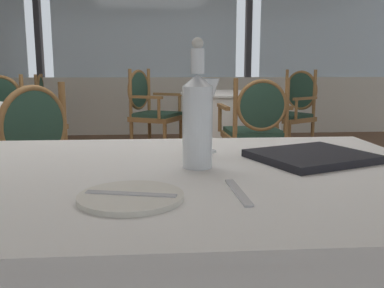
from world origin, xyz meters
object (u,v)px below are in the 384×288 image
object	(u,v)px
menu_book	(312,156)
side_plate	(131,197)
dining_chair_0_2	(293,106)
dining_chair_1_2	(30,105)
water_bottle	(197,117)
dining_chair_0_0	(149,106)
dining_chair_0_1	(257,125)
dining_chair_3_1	(20,157)
wine_glass	(206,101)

from	to	relation	value
menu_book	side_plate	bearing A→B (deg)	-168.06
dining_chair_0_2	dining_chair_1_2	distance (m)	3.17
water_bottle	dining_chair_0_0	distance (m)	3.63
menu_book	dining_chair_0_1	distance (m)	2.22
dining_chair_0_2	dining_chair_3_1	size ratio (longest dim) A/B	1.06
water_bottle	menu_book	world-z (taller)	water_bottle
dining_chair_0_2	dining_chair_1_2	size ratio (longest dim) A/B	1.06
side_plate	dining_chair_1_2	xyz separation A→B (m)	(-1.54, 4.56, -0.21)
dining_chair_0_1	dining_chair_3_1	distance (m)	1.83
side_plate	dining_chair_0_2	distance (m)	4.25
wine_glass	dining_chair_0_2	xyz separation A→B (m)	(1.38, 3.50, -0.34)
menu_book	dining_chair_0_1	bearing A→B (deg)	58.74
side_plate	menu_book	bearing A→B (deg)	34.07
dining_chair_0_0	dining_chair_0_1	bearing A→B (deg)	-29.87
menu_book	dining_chair_0_1	xyz separation A→B (m)	(0.35, 2.18, -0.22)
wine_glass	dining_chair_0_2	distance (m)	3.78
water_bottle	dining_chair_0_2	size ratio (longest dim) A/B	0.33
menu_book	dining_chair_0_0	size ratio (longest dim) A/B	0.29
side_plate	wine_glass	world-z (taller)	wine_glass
menu_book	dining_chair_1_2	size ratio (longest dim) A/B	0.32
side_plate	menu_book	distance (m)	0.56
wine_glass	dining_chair_1_2	bearing A→B (deg)	112.83
wine_glass	dining_chair_3_1	xyz separation A→B (m)	(-0.86, 0.98, -0.36)
menu_book	dining_chair_3_1	distance (m)	1.61
dining_chair_1_2	dining_chair_0_0	bearing A→B (deg)	148.71
dining_chair_0_0	dining_chair_1_2	bearing A→B (deg)	-177.73
menu_book	dining_chair_1_2	world-z (taller)	dining_chair_1_2
dining_chair_0_1	wine_glass	bearing A→B (deg)	160.40
menu_book	wine_glass	bearing A→B (deg)	132.59
dining_chair_0_1	dining_chair_0_2	world-z (taller)	dining_chair_0_2
water_bottle	wine_glass	bearing A→B (deg)	77.95
dining_chair_0_0	wine_glass	bearing A→B (deg)	-58.38
menu_book	dining_chair_3_1	xyz separation A→B (m)	(-1.14, 1.11, -0.22)
dining_chair_0_0	water_bottle	bearing A→B (deg)	-59.25
side_plate	dining_chair_0_1	world-z (taller)	dining_chair_0_1
dining_chair_0_2	side_plate	bearing A→B (deg)	35.65
wine_glass	dining_chair_0_1	world-z (taller)	wine_glass
wine_glass	menu_book	xyz separation A→B (m)	(0.28, -0.13, -0.14)
wine_glass	dining_chair_1_2	size ratio (longest dim) A/B	0.24
side_plate	wine_glass	bearing A→B (deg)	66.88
water_bottle	menu_book	distance (m)	0.34
dining_chair_0_1	dining_chair_1_2	xyz separation A→B (m)	(-2.36, 2.06, 0.00)
water_bottle	wine_glass	xyz separation A→B (m)	(0.04, 0.19, 0.03)
dining_chair_0_0	dining_chair_1_2	world-z (taller)	dining_chair_0_0
menu_book	water_bottle	bearing A→B (deg)	168.85
dining_chair_0_2	menu_book	bearing A→B (deg)	40.42
menu_book	dining_chair_1_2	xyz separation A→B (m)	(-2.01, 4.24, -0.21)
dining_chair_1_2	dining_chair_3_1	distance (m)	3.25
dining_chair_0_1	dining_chair_0_2	distance (m)	1.63
dining_chair_3_1	dining_chair_0_0	bearing A→B (deg)	-68.17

